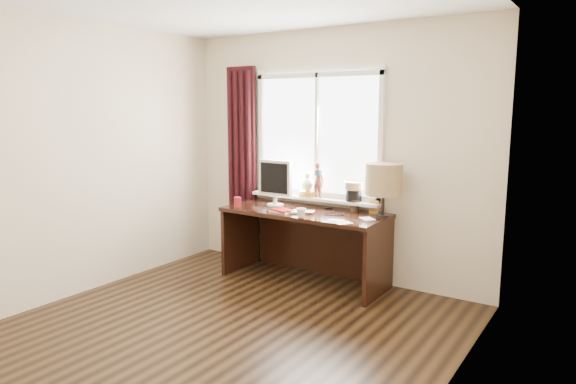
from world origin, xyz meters
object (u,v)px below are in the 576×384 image
Objects in this scene: red_cup at (238,202)px; table_lamp at (384,180)px; mug at (301,213)px; desk at (309,232)px; monitor at (275,180)px; laptop at (299,212)px.

red_cup is 0.20× the size of table_lamp.
desk is at bearing 110.30° from mug.
mug reaches higher than desk.
monitor is at bearing -175.46° from desk.
mug is 0.51m from desk.
laptop is at bearing -24.48° from monitor.
red_cup is 0.21× the size of monitor.
laptop is at bearing 127.51° from mug.
mug is 0.20× the size of monitor.
red_cup is 0.46m from monitor.
laptop is 0.72m from red_cup.
laptop is at bearing -86.18° from desk.
mug is 0.06× the size of desk.
red_cup is at bearing 165.06° from laptop.
laptop reaches higher than desk.
red_cup reaches higher than desk.
mug is 0.70m from monitor.
red_cup reaches higher than mug.
monitor is at bearing 146.72° from mug.
desk is at bearing 4.54° from monitor.
desk is 3.27× the size of table_lamp.
desk is 3.47× the size of monitor.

